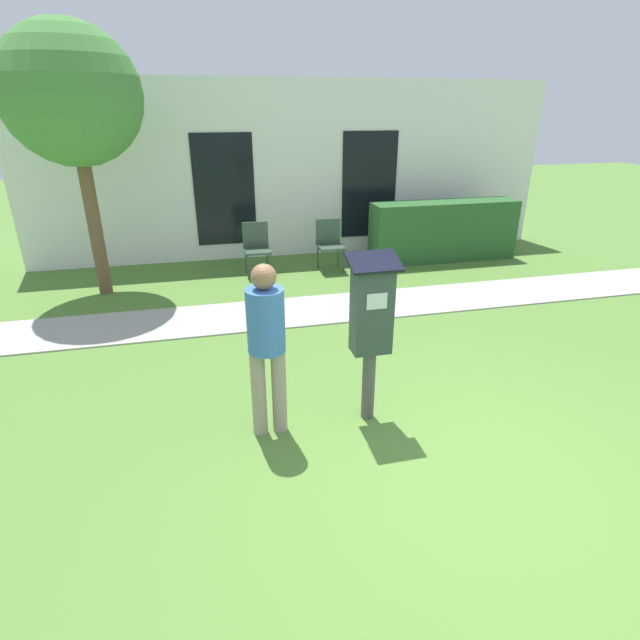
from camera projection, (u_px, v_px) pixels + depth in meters
ground_plane at (468, 475)px, 4.00m from camera, size 40.00×40.00×0.00m
sidewalk at (341, 307)px, 7.31m from camera, size 12.00×1.10×0.02m
building_facade at (298, 171)px, 9.46m from camera, size 10.00×0.26×3.20m
parking_meter at (371, 318)px, 4.36m from camera, size 0.44×0.31×1.59m
person_standing at (266, 339)px, 4.18m from camera, size 0.32×0.32×1.58m
outdoor_chair_left at (256, 245)px, 8.60m from camera, size 0.44×0.44×0.90m
outdoor_chair_middle at (330, 241)px, 8.84m from camera, size 0.44×0.44×0.90m
hedge_row at (443, 231)px, 9.43m from camera, size 2.79×0.60×1.10m
tree at (71, 97)px, 6.82m from camera, size 1.90×1.90×3.82m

